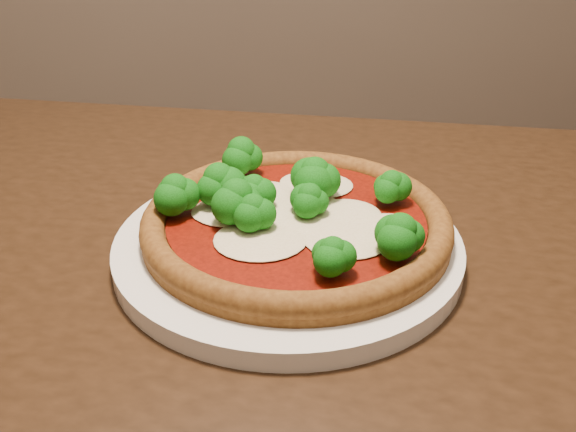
{
  "coord_description": "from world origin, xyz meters",
  "views": [
    {
      "loc": [
        -0.25,
        -0.33,
        1.06
      ],
      "look_at": [
        -0.21,
        0.16,
        0.79
      ],
      "focal_mm": 40.0,
      "sensor_mm": 36.0,
      "label": 1
    }
  ],
  "objects": [
    {
      "name": "pizza",
      "position": [
        -0.21,
        0.17,
        0.79
      ],
      "size": [
        0.28,
        0.28,
        0.06
      ],
      "rotation": [
        0.0,
        0.0,
        -0.31
      ],
      "color": "brown",
      "rests_on": "plate"
    },
    {
      "name": "dining_table",
      "position": [
        -0.25,
        0.18,
        0.64
      ],
      "size": [
        1.3,
        0.98,
        0.75
      ],
      "rotation": [
        0.0,
        0.0,
        -0.25
      ],
      "color": "black",
      "rests_on": "floor"
    },
    {
      "name": "plate",
      "position": [
        -0.21,
        0.16,
        0.76
      ],
      "size": [
        0.31,
        0.31,
        0.02
      ],
      "primitive_type": "cylinder",
      "color": "white",
      "rests_on": "dining_table"
    }
  ]
}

